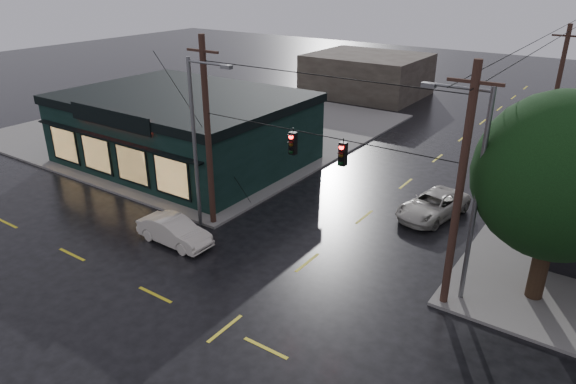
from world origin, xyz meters
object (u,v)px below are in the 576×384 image
Objects in this scene: utility_pole_ne at (443,303)px; sedan_cream at (174,231)px; utility_pole_nw at (214,224)px; corner_tree at (560,177)px; suv_silver at (433,205)px.

utility_pole_ne is 2.40× the size of sedan_cream.
sedan_cream is (-0.15, -2.75, 0.70)m from utility_pole_nw.
corner_tree is at bearing -71.30° from sedan_cream.
utility_pole_nw is (-16.04, -2.52, -5.64)m from corner_tree.
utility_pole_ne is at bearing 0.00° from utility_pole_nw.
suv_silver is at bearing -42.20° from sedan_cream.
sedan_cream is 14.37m from suv_silver.
suv_silver is (-3.37, 7.78, 0.70)m from utility_pole_ne.
sedan_cream is 0.84× the size of suv_silver.
sedan_cream is (-13.15, -2.75, 0.70)m from utility_pole_ne.
utility_pole_nw reaches higher than sedan_cream.
utility_pole_ne is at bearing -77.53° from sedan_cream.
suv_silver is at bearing 113.41° from utility_pole_ne.
corner_tree is at bearing 8.93° from utility_pole_nw.
utility_pole_ne is at bearing -55.00° from suv_silver.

